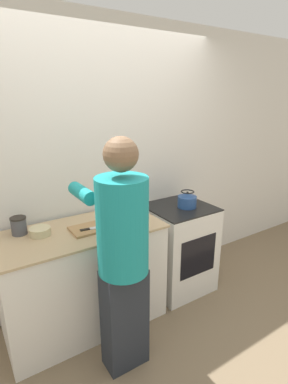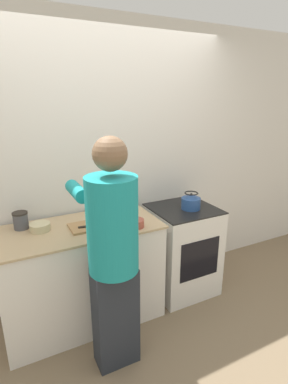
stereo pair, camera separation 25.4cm
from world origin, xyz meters
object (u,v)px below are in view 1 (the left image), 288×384
(bowl_prep, at_px, (138,224))
(canister_jar, at_px, (19,226))
(oven, at_px, (178,247))
(knife, at_px, (92,228))
(cutting_board, at_px, (92,228))
(person, at_px, (122,252))
(kettle, at_px, (187,200))

(bowl_prep, xyz_separation_m, canister_jar, (-0.84, 0.39, 0.04))
(oven, distance_m, canister_jar, 1.55)
(bowl_prep, bearing_deg, oven, 17.47)
(knife, distance_m, bowl_prep, 0.37)
(cutting_board, height_order, bowl_prep, bowl_prep)
(knife, bearing_deg, canister_jar, 160.51)
(person, xyz_separation_m, canister_jar, (-0.51, 0.73, 0.04))
(cutting_board, xyz_separation_m, bowl_prep, (0.33, -0.17, 0.02))
(oven, relative_size, person, 0.53)
(bowl_prep, bearing_deg, kettle, 12.54)
(person, bearing_deg, oven, 29.65)
(bowl_prep, relative_size, canister_jar, 1.01)
(oven, height_order, person, person)
(person, xyz_separation_m, cutting_board, (0.00, 0.51, -0.02))
(cutting_board, bearing_deg, canister_jar, 157.01)
(oven, distance_m, kettle, 0.52)
(kettle, xyz_separation_m, bowl_prep, (-0.65, -0.15, -0.03))
(kettle, relative_size, canister_jar, 1.30)
(person, height_order, bowl_prep, person)
(oven, bearing_deg, canister_jar, 172.18)
(knife, bearing_deg, kettle, 7.57)
(oven, xyz_separation_m, canister_jar, (-1.45, 0.20, 0.52))
(person, relative_size, knife, 8.34)
(person, height_order, knife, person)
(person, distance_m, kettle, 1.10)
(bowl_prep, height_order, canister_jar, canister_jar)
(person, distance_m, bowl_prep, 0.48)
(oven, xyz_separation_m, cutting_board, (-0.93, -0.02, 0.46))
(knife, relative_size, bowl_prep, 1.44)
(cutting_board, xyz_separation_m, kettle, (0.98, -0.03, 0.06))
(person, distance_m, knife, 0.48)
(cutting_board, distance_m, bowl_prep, 0.37)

